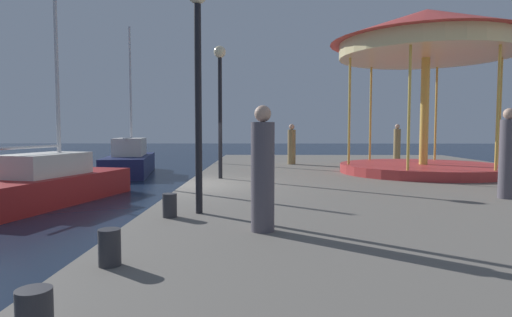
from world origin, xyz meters
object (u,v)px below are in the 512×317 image
bollard_north (170,205)px  person_by_the_water (263,173)px  lamp_post_mid_promenade (220,87)px  person_near_carousel (397,143)px  person_far_corner (508,156)px  sailboat_red (47,184)px  bollard_south (110,247)px  lamp_post_near_edge (198,55)px  person_mid_promenade (292,145)px  sailboat_navy (130,160)px  carousel (426,51)px

bollard_north → person_by_the_water: 1.95m
lamp_post_mid_promenade → person_near_carousel: bearing=47.2°
person_far_corner → lamp_post_mid_promenade: bearing=150.4°
sailboat_red → bollard_south: bearing=-59.7°
lamp_post_near_edge → person_mid_promenade: lamp_post_near_edge is taller
sailboat_navy → bollard_north: (5.21, -14.69, 0.29)m
person_mid_promenade → person_far_corner: size_ratio=0.89×
carousel → bollard_south: bearing=-125.3°
bollard_south → person_by_the_water: 2.41m
sailboat_red → person_near_carousel: 15.93m
sailboat_red → person_near_carousel: sailboat_red is taller
carousel → person_near_carousel: carousel is taller
person_by_the_water → person_mid_promenade: person_by_the_water is taller
sailboat_red → bollard_north: sailboat_red is taller
lamp_post_mid_promenade → person_far_corner: lamp_post_mid_promenade is taller
bollard_north → person_near_carousel: bearing=60.0°
person_mid_promenade → person_by_the_water: bearing=-95.9°
sailboat_navy → person_by_the_water: bearing=-66.6°
lamp_post_mid_promenade → person_mid_promenade: bearing=65.0°
sailboat_navy → lamp_post_mid_promenade: 10.85m
sailboat_red → carousel: sailboat_red is taller
bollard_north → bollard_south: bearing=-92.1°
sailboat_red → lamp_post_near_edge: size_ratio=1.61×
carousel → person_far_corner: 6.27m
person_near_carousel → person_mid_promenade: (-5.51, -3.25, -0.02)m
sailboat_red → person_mid_promenade: sailboat_red is taller
person_near_carousel → lamp_post_near_edge: bearing=-119.2°
lamp_post_near_edge → bollard_north: size_ratio=9.95×
lamp_post_near_edge → person_far_corner: size_ratio=2.06×
sailboat_red → person_by_the_water: 9.65m
carousel → person_by_the_water: 10.58m
lamp_post_near_edge → person_by_the_water: 2.57m
sailboat_red → person_far_corner: 12.56m
carousel → bollard_north: 10.98m
sailboat_red → bollard_north: 7.83m
person_by_the_water → person_mid_promenade: bearing=84.1°
bollard_north → person_mid_promenade: person_mid_promenade is taller
sailboat_red → person_near_carousel: bearing=32.4°
person_by_the_water → lamp_post_near_edge: bearing=130.3°
sailboat_red → carousel: 12.96m
bollard_south → bollard_north: bearing=87.9°
person_mid_promenade → person_far_corner: 9.96m
lamp_post_mid_promenade → lamp_post_near_edge: bearing=-88.4°
bollard_north → person_far_corner: 7.15m
bollard_south → person_by_the_water: person_by_the_water is taller
sailboat_red → bollard_north: size_ratio=16.06×
lamp_post_near_edge → person_far_corner: lamp_post_near_edge is taller
lamp_post_near_edge → person_near_carousel: size_ratio=2.26×
person_by_the_water → person_far_corner: (5.24, 3.05, 0.05)m
lamp_post_mid_promenade → bollard_north: size_ratio=9.91×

